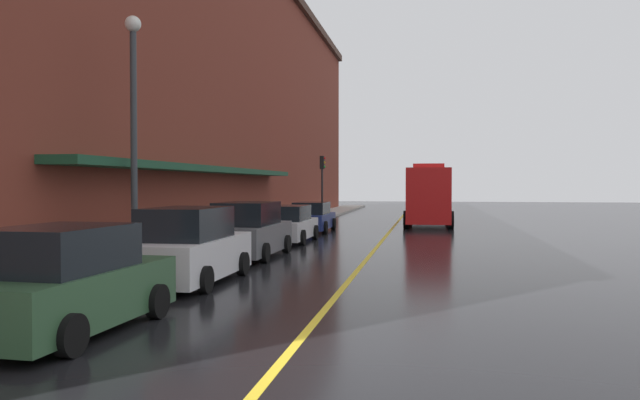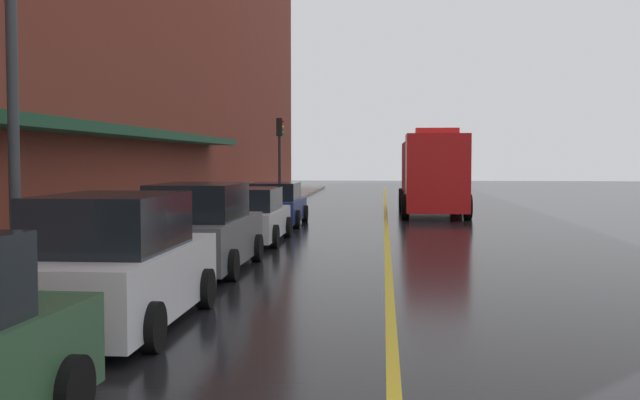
# 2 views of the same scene
# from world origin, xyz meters

# --- Properties ---
(ground_plane) EXTENTS (112.00, 112.00, 0.00)m
(ground_plane) POSITION_xyz_m (0.00, 25.00, 0.00)
(ground_plane) COLOR black
(sidewalk_left) EXTENTS (2.40, 70.00, 0.15)m
(sidewalk_left) POSITION_xyz_m (-6.20, 25.00, 0.07)
(sidewalk_left) COLOR #ADA8A0
(sidewalk_left) RESTS_ON ground
(lane_center_stripe) EXTENTS (0.16, 70.00, 0.01)m
(lane_center_stripe) POSITION_xyz_m (0.00, 25.00, 0.00)
(lane_center_stripe) COLOR gold
(lane_center_stripe) RESTS_ON ground
(brick_building_left) EXTENTS (9.92, 64.00, 16.00)m
(brick_building_left) POSITION_xyz_m (-11.77, 23.99, 8.01)
(brick_building_left) COLOR maroon
(brick_building_left) RESTS_ON ground
(parked_car_0) EXTENTS (2.21, 4.35, 1.81)m
(parked_car_0) POSITION_xyz_m (-3.93, 0.62, 0.84)
(parked_car_0) COLOR #2D5133
(parked_car_0) RESTS_ON ground
(parked_car_1) EXTENTS (2.08, 4.65, 1.92)m
(parked_car_1) POSITION_xyz_m (-3.91, 5.96, 0.89)
(parked_car_1) COLOR silver
(parked_car_1) RESTS_ON ground
(parked_car_2) EXTENTS (2.15, 4.76, 1.89)m
(parked_car_2) POSITION_xyz_m (-4.05, 11.62, 0.88)
(parked_car_2) COLOR #595B60
(parked_car_2) RESTS_ON ground
(parked_car_3) EXTENTS (1.98, 4.60, 1.58)m
(parked_car_3) POSITION_xyz_m (-3.92, 17.20, 0.75)
(parked_car_3) COLOR silver
(parked_car_3) RESTS_ON ground
(parked_car_4) EXTENTS (2.01, 4.50, 1.56)m
(parked_car_4) POSITION_xyz_m (-4.01, 23.12, 0.74)
(parked_car_4) COLOR navy
(parked_car_4) RESTS_ON ground
(fire_truck) EXTENTS (2.79, 8.77, 3.64)m
(fire_truck) POSITION_xyz_m (2.01, 29.33, 1.73)
(fire_truck) COLOR red
(fire_truck) RESTS_ON ground
(parking_meter_0) EXTENTS (0.14, 0.18, 1.33)m
(parking_meter_0) POSITION_xyz_m (-5.35, 10.18, 1.06)
(parking_meter_0) COLOR #4C4C51
(parking_meter_0) RESTS_ON sidewalk_left
(parking_meter_1) EXTENTS (0.14, 0.18, 1.33)m
(parking_meter_1) POSITION_xyz_m (-5.35, 6.70, 1.06)
(parking_meter_1) COLOR #4C4C51
(parking_meter_1) RESTS_ON sidewalk_left
(street_lamp_left) EXTENTS (0.44, 0.44, 6.94)m
(street_lamp_left) POSITION_xyz_m (-5.95, 7.07, 4.40)
(street_lamp_left) COLOR #33383D
(street_lamp_left) RESTS_ON sidewalk_left
(traffic_light_near) EXTENTS (0.38, 0.36, 4.30)m
(traffic_light_near) POSITION_xyz_m (-5.29, 33.60, 3.16)
(traffic_light_near) COLOR #232326
(traffic_light_near) RESTS_ON sidewalk_left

